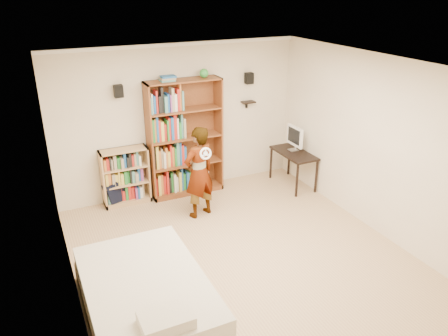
{
  "coord_description": "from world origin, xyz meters",
  "views": [
    {
      "loc": [
        -2.47,
        -4.65,
        3.64
      ],
      "look_at": [
        -0.0,
        0.6,
        1.15
      ],
      "focal_mm": 35.0,
      "sensor_mm": 36.0,
      "label": 1
    }
  ],
  "objects_px": {
    "computer_desk": "(293,169)",
    "daybed": "(146,293)",
    "tall_bookshelf": "(185,139)",
    "low_bookshelf": "(125,177)",
    "person": "(199,172)"
  },
  "relations": [
    {
      "from": "computer_desk",
      "to": "person",
      "type": "relative_size",
      "value": 0.64
    },
    {
      "from": "tall_bookshelf",
      "to": "daybed",
      "type": "bearing_deg",
      "value": -118.85
    },
    {
      "from": "tall_bookshelf",
      "to": "computer_desk",
      "type": "relative_size",
      "value": 2.13
    },
    {
      "from": "tall_bookshelf",
      "to": "low_bookshelf",
      "type": "relative_size",
      "value": 2.08
    },
    {
      "from": "daybed",
      "to": "low_bookshelf",
      "type": "bearing_deg",
      "value": 80.84
    },
    {
      "from": "computer_desk",
      "to": "daybed",
      "type": "xyz_separation_m",
      "value": [
        -3.53,
        -2.29,
        -0.03
      ]
    },
    {
      "from": "tall_bookshelf",
      "to": "computer_desk",
      "type": "bearing_deg",
      "value": -16.43
    },
    {
      "from": "tall_bookshelf",
      "to": "daybed",
      "type": "xyz_separation_m",
      "value": [
        -1.58,
        -2.87,
        -0.75
      ]
    },
    {
      "from": "computer_desk",
      "to": "daybed",
      "type": "bearing_deg",
      "value": -147.02
    },
    {
      "from": "tall_bookshelf",
      "to": "computer_desk",
      "type": "distance_m",
      "value": 2.16
    },
    {
      "from": "daybed",
      "to": "computer_desk",
      "type": "bearing_deg",
      "value": 32.98
    },
    {
      "from": "tall_bookshelf",
      "to": "daybed",
      "type": "height_order",
      "value": "tall_bookshelf"
    },
    {
      "from": "daybed",
      "to": "person",
      "type": "height_order",
      "value": "person"
    },
    {
      "from": "low_bookshelf",
      "to": "daybed",
      "type": "bearing_deg",
      "value": -99.16
    },
    {
      "from": "tall_bookshelf",
      "to": "computer_desk",
      "type": "height_order",
      "value": "tall_bookshelf"
    }
  ]
}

